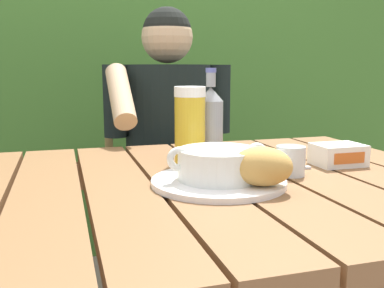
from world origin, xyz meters
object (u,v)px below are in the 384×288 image
(soup_bowl, at_px, (219,163))
(bread_roll, at_px, (262,166))
(beer_bottle, at_px, (211,122))
(beer_glass, at_px, (190,125))
(table_knife, at_px, (270,168))
(chair_near_diner, at_px, (160,199))
(person_eating, at_px, (170,145))
(butter_tub, at_px, (338,155))
(water_glass_small, at_px, (291,161))
(serving_plate, at_px, (218,182))

(soup_bowl, distance_m, bread_roll, 0.10)
(bread_roll, height_order, beer_bottle, beer_bottle)
(beer_glass, xyz_separation_m, table_knife, (0.16, -0.12, -0.09))
(chair_near_diner, bearing_deg, beer_bottle, -91.19)
(bread_roll, xyz_separation_m, beer_glass, (-0.06, 0.28, 0.05))
(beer_bottle, bearing_deg, table_knife, -57.51)
(bread_roll, relative_size, beer_bottle, 0.61)
(person_eating, distance_m, butter_tub, 0.71)
(person_eating, bearing_deg, water_glass_small, -81.65)
(person_eating, height_order, table_knife, person_eating)
(person_eating, distance_m, beer_glass, 0.56)
(person_eating, height_order, serving_plate, person_eating)
(chair_near_diner, distance_m, serving_plate, 1.00)
(beer_glass, xyz_separation_m, water_glass_small, (0.18, -0.18, -0.06))
(person_eating, bearing_deg, chair_near_diner, 89.18)
(beer_glass, distance_m, butter_tub, 0.38)
(beer_bottle, relative_size, water_glass_small, 3.60)
(person_eating, relative_size, soup_bowl, 5.61)
(chair_near_diner, height_order, serving_plate, chair_near_diner)
(bread_roll, bearing_deg, butter_tub, 29.59)
(chair_near_diner, height_order, beer_bottle, beer_bottle)
(serving_plate, bearing_deg, butter_tub, 14.34)
(person_eating, distance_m, table_knife, 0.66)
(chair_near_diner, distance_m, bread_roll, 1.08)
(bread_roll, xyz_separation_m, beer_bottle, (0.00, 0.32, 0.05))
(soup_bowl, distance_m, water_glass_small, 0.19)
(beer_glass, bearing_deg, bread_roll, -77.63)
(beer_glass, bearing_deg, soup_bowl, -90.07)
(chair_near_diner, distance_m, butter_tub, 0.96)
(butter_tub, bearing_deg, serving_plate, -165.66)
(soup_bowl, bearing_deg, bread_roll, -49.40)
(serving_plate, height_order, water_glass_small, water_glass_small)
(chair_near_diner, xyz_separation_m, bread_roll, (-0.02, -1.02, 0.37))
(chair_near_diner, height_order, beer_glass, beer_glass)
(chair_near_diner, xyz_separation_m, person_eating, (-0.00, -0.20, 0.27))
(serving_plate, bearing_deg, soup_bowl, -45.00)
(chair_near_diner, relative_size, butter_tub, 7.68)
(serving_plate, relative_size, butter_tub, 2.35)
(beer_glass, bearing_deg, butter_tub, -19.40)
(bread_roll, height_order, butter_tub, bread_roll)
(serving_plate, height_order, butter_tub, butter_tub)
(water_glass_small, bearing_deg, person_eating, 98.35)
(beer_bottle, distance_m, water_glass_small, 0.25)
(soup_bowl, relative_size, table_knife, 1.34)
(soup_bowl, xyz_separation_m, butter_tub, (0.35, 0.09, -0.02))
(person_eating, xyz_separation_m, beer_glass, (-0.08, -0.53, 0.14))
(chair_near_diner, height_order, table_knife, chair_near_diner)
(beer_glass, bearing_deg, chair_near_diner, 83.74)
(water_glass_small, relative_size, butter_tub, 0.56)
(serving_plate, xyz_separation_m, butter_tub, (0.35, 0.09, 0.02))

